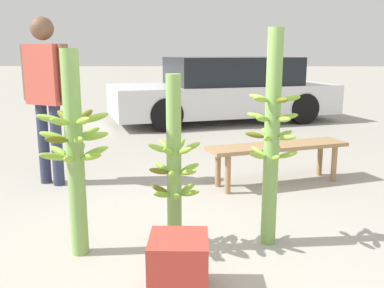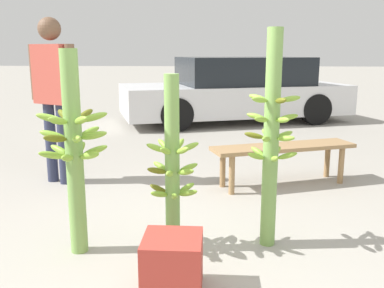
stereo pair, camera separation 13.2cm
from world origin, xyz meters
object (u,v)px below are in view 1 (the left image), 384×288
Objects in this scene: vendor_person at (46,86)px; banana_stalk_center at (175,166)px; produce_crate at (179,265)px; parked_car at (225,90)px; banana_stalk_right at (272,138)px; banana_stalk_left at (75,151)px; market_bench at (278,150)px.

banana_stalk_center is at bearing -22.22° from vendor_person.
produce_crate is at bearing -84.61° from banana_stalk_center.
parked_car is 14.01× the size of produce_crate.
vendor_person is 5.07× the size of produce_crate.
banana_stalk_right is 0.32× the size of parked_car.
market_bench is (1.67, 1.66, -0.38)m from banana_stalk_left.
banana_stalk_center is at bearing -169.87° from banana_stalk_right.
market_bench is (1.00, 1.58, -0.25)m from banana_stalk_center.
banana_stalk_right reaches higher than produce_crate.
banana_stalk_center is 0.80× the size of banana_stalk_right.
parked_car is (-0.32, 4.33, 0.25)m from market_bench.
vendor_person reaches higher than banana_stalk_right.
market_bench is at bearing 26.16° from vendor_person.
banana_stalk_center is 5.94m from parked_car.
vendor_person is (-2.10, 1.41, 0.25)m from banana_stalk_right.
banana_stalk_right is 4.53× the size of produce_crate.
produce_crate is (1.47, -2.10, -0.88)m from vendor_person.
banana_stalk_left is 6.13m from parked_car.
parked_car is at bearing 83.42° from banana_stalk_center.
market_bench is 4.57× the size of produce_crate.
banana_stalk_right is 0.99× the size of market_bench.
banana_stalk_right reaches higher than banana_stalk_left.
banana_stalk_right reaches higher than parked_car.
vendor_person reaches higher than produce_crate.
banana_stalk_left is 1.80m from vendor_person.
parked_car is (1.35, 5.98, -0.12)m from banana_stalk_left.
banana_stalk_left is 0.90× the size of market_bench.
vendor_person is 0.36× the size of parked_car.
market_bench is 0.33× the size of parked_car.
parked_car is (-0.00, 5.78, -0.17)m from banana_stalk_right.
banana_stalk_left is at bearing -155.55° from market_bench.
banana_stalk_left reaches higher than produce_crate.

